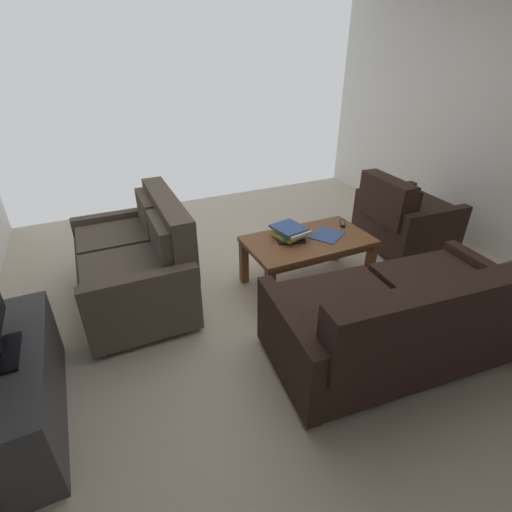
# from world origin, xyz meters

# --- Properties ---
(ground_plane) EXTENTS (4.93, 5.38, 0.01)m
(ground_plane) POSITION_xyz_m (0.00, 0.00, -0.00)
(ground_plane) COLOR beige
(sofa_main) EXTENTS (1.81, 1.04, 0.82)m
(sofa_main) POSITION_xyz_m (-0.32, 1.01, 0.35)
(sofa_main) COLOR black
(sofa_main) RESTS_ON ground
(loveseat_near) EXTENTS (0.87, 1.35, 0.92)m
(loveseat_near) POSITION_xyz_m (1.18, -0.50, 0.38)
(loveseat_near) COLOR black
(loveseat_near) RESTS_ON ground
(coffee_table) EXTENTS (1.13, 0.63, 0.47)m
(coffee_table) POSITION_xyz_m (-0.26, -0.11, 0.40)
(coffee_table) COLOR brown
(coffee_table) RESTS_ON ground
(tv_stand) EXTENTS (0.44, 1.19, 0.53)m
(tv_stand) POSITION_xyz_m (2.07, 0.49, 0.27)
(tv_stand) COLOR #38383D
(tv_stand) RESTS_ON ground
(armchair_side) EXTENTS (0.85, 0.93, 0.84)m
(armchair_side) POSITION_xyz_m (-1.57, -0.28, 0.36)
(armchair_side) COLOR black
(armchair_side) RESTS_ON ground
(book_stack) EXTENTS (0.31, 0.34, 0.11)m
(book_stack) POSITION_xyz_m (-0.12, -0.20, 0.53)
(book_stack) COLOR black
(book_stack) RESTS_ON coffee_table
(tv_remote) EXTENTS (0.12, 0.16, 0.02)m
(tv_remote) POSITION_xyz_m (-0.73, -0.24, 0.49)
(tv_remote) COLOR black
(tv_remote) RESTS_ON coffee_table
(loose_magazine) EXTENTS (0.37, 0.36, 0.01)m
(loose_magazine) POSITION_xyz_m (-0.45, -0.10, 0.48)
(loose_magazine) COLOR #385693
(loose_magazine) RESTS_ON coffee_table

